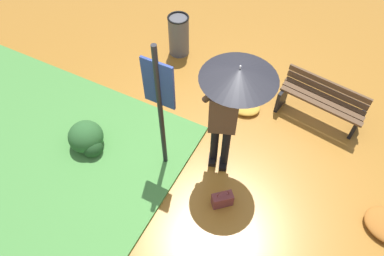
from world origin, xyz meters
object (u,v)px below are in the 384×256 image
Objects in this scene: person_with_umbrella at (232,94)px; trash_bin at (179,35)px; info_sign_post at (160,99)px; park_bench at (322,101)px; handbag at (222,200)px.

trash_bin is at bearing 132.99° from person_with_umbrella.
info_sign_post is 2.92m from park_bench.
info_sign_post is (-0.82, -0.39, -0.11)m from person_with_umbrella.
park_bench is at bearing -8.58° from trash_bin.
info_sign_post is 1.73m from handbag.
person_with_umbrella is at bearing -47.01° from trash_bin.
info_sign_post is at bearing -132.97° from park_bench.
info_sign_post is 1.64× the size of park_bench.
park_bench is 2.98m from trash_bin.
person_with_umbrella is 0.89× the size of info_sign_post.
person_with_umbrella is 2.23m from park_bench.
person_with_umbrella is 5.53× the size of handbag.
info_sign_post reaches higher than handbag.
park_bench is (1.04, 1.60, -1.15)m from person_with_umbrella.
park_bench is (1.86, 1.99, -1.04)m from info_sign_post.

